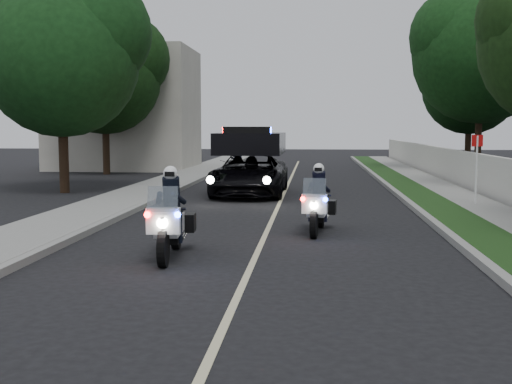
# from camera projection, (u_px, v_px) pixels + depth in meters

# --- Properties ---
(ground) EXTENTS (120.00, 120.00, 0.00)m
(ground) POSITION_uv_depth(u_px,v_px,m) (250.00, 270.00, 11.00)
(ground) COLOR black
(ground) RESTS_ON ground
(curb_right) EXTENTS (0.20, 60.00, 0.15)m
(curb_right) POSITION_uv_depth(u_px,v_px,m) (407.00, 201.00, 20.53)
(curb_right) COLOR gray
(curb_right) RESTS_ON ground
(grass_verge) EXTENTS (1.20, 60.00, 0.16)m
(grass_verge) POSITION_uv_depth(u_px,v_px,m) (429.00, 201.00, 20.46)
(grass_verge) COLOR #193814
(grass_verge) RESTS_ON ground
(sidewalk_right) EXTENTS (1.40, 60.00, 0.16)m
(sidewalk_right) POSITION_uv_depth(u_px,v_px,m) (470.00, 202.00, 20.35)
(sidewalk_right) COLOR gray
(sidewalk_right) RESTS_ON ground
(property_wall) EXTENTS (0.22, 60.00, 1.50)m
(property_wall) POSITION_uv_depth(u_px,v_px,m) (503.00, 181.00, 20.19)
(property_wall) COLOR beige
(property_wall) RESTS_ON ground
(curb_left) EXTENTS (0.20, 60.00, 0.15)m
(curb_left) POSITION_uv_depth(u_px,v_px,m) (158.00, 199.00, 21.27)
(curb_left) COLOR gray
(curb_left) RESTS_ON ground
(sidewalk_left) EXTENTS (2.00, 60.00, 0.16)m
(sidewalk_left) POSITION_uv_depth(u_px,v_px,m) (126.00, 198.00, 21.37)
(sidewalk_left) COLOR gray
(sidewalk_left) RESTS_ON ground
(building_far) EXTENTS (8.00, 6.00, 7.00)m
(building_far) POSITION_uv_depth(u_px,v_px,m) (125.00, 109.00, 37.30)
(building_far) COLOR #A8A396
(building_far) RESTS_ON ground
(lane_marking) EXTENTS (0.12, 50.00, 0.01)m
(lane_marking) POSITION_uv_depth(u_px,v_px,m) (280.00, 202.00, 20.90)
(lane_marking) COLOR #BFB78C
(lane_marking) RESTS_ON ground
(police_moto_left) EXTENTS (0.88, 2.10, 1.74)m
(police_moto_left) POSITION_uv_depth(u_px,v_px,m) (171.00, 257.00, 12.07)
(police_moto_left) COLOR silver
(police_moto_left) RESTS_ON ground
(police_moto_right) EXTENTS (0.87, 1.98, 1.63)m
(police_moto_right) POSITION_uv_depth(u_px,v_px,m) (318.00, 232.00, 14.89)
(police_moto_right) COLOR silver
(police_moto_right) RESTS_ON ground
(police_suv) EXTENTS (2.57, 5.48, 2.66)m
(police_suv) POSITION_uv_depth(u_px,v_px,m) (250.00, 195.00, 23.18)
(police_suv) COLOR black
(police_suv) RESTS_ON ground
(bicycle) EXTENTS (0.75, 1.74, 0.89)m
(bicycle) POSITION_uv_depth(u_px,v_px,m) (237.00, 186.00, 26.80)
(bicycle) COLOR black
(bicycle) RESTS_ON ground
(cyclist) EXTENTS (0.57, 0.39, 1.54)m
(cyclist) POSITION_uv_depth(u_px,v_px,m) (237.00, 186.00, 26.80)
(cyclist) COLOR black
(cyclist) RESTS_ON ground
(sign_post) EXTENTS (0.42, 0.42, 2.31)m
(sign_post) POSITION_uv_depth(u_px,v_px,m) (475.00, 208.00, 19.31)
(sign_post) COLOR #B51E0C
(sign_post) RESTS_ON ground
(tree_right_d) EXTENTS (8.48, 8.48, 12.23)m
(tree_right_d) POSITION_uv_depth(u_px,v_px,m) (477.00, 173.00, 34.48)
(tree_right_d) COLOR #133B13
(tree_right_d) RESTS_ON ground
(tree_right_e) EXTENTS (6.98, 6.98, 9.41)m
(tree_right_e) POSITION_uv_depth(u_px,v_px,m) (467.00, 168.00, 38.10)
(tree_right_e) COLOR black
(tree_right_e) RESTS_ON ground
(tree_left_near) EXTENTS (6.27, 6.27, 9.65)m
(tree_left_near) POSITION_uv_depth(u_px,v_px,m) (65.00, 193.00, 23.93)
(tree_left_near) COLOR #133B14
(tree_left_near) RESTS_ON ground
(tree_left_far) EXTENTS (6.07, 6.07, 9.68)m
(tree_left_far) POSITION_uv_depth(u_px,v_px,m) (107.00, 174.00, 33.18)
(tree_left_far) COLOR black
(tree_left_far) RESTS_ON ground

